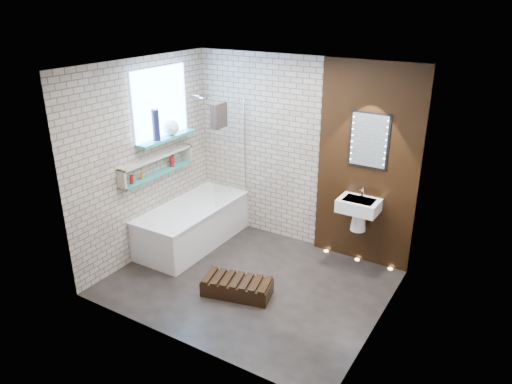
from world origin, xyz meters
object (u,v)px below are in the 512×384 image
Objects in this scene: led_mirror at (369,140)px; walnut_step at (237,288)px; washbasin at (359,210)px; bath_screen at (230,153)px; bathtub at (193,224)px.

led_mirror reaches higher than walnut_step.
led_mirror is (0.00, 0.16, 0.86)m from washbasin.
bathtub is at bearing -128.90° from bath_screen.
washbasin is 0.72× the size of walnut_step.
bath_screen is 1.90m from walnut_step.
walnut_step is at bearing -121.46° from led_mirror.
bathtub is 2.49× the size of led_mirror.
washbasin reaches higher than walnut_step.
bathtub reaches higher than walnut_step.
bathtub is at bearing -160.22° from led_mirror.
bath_screen is 2.41× the size of washbasin.
bath_screen reaches higher than bathtub.
led_mirror reaches higher than bath_screen.
bathtub is at bearing -163.99° from washbasin.
bath_screen is (0.35, 0.44, 0.99)m from bathtub.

